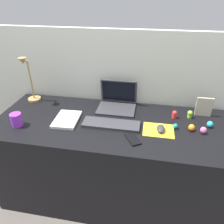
# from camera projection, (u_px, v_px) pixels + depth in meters

# --- Properties ---
(ground_plane) EXTENTS (6.00, 6.00, 0.00)m
(ground_plane) POSITION_uv_depth(u_px,v_px,m) (112.00, 191.00, 1.94)
(ground_plane) COLOR #59514C
(back_wall) EXTENTS (2.96, 0.05, 1.33)m
(back_wall) POSITION_uv_depth(u_px,v_px,m) (120.00, 107.00, 1.94)
(back_wall) COLOR beige
(back_wall) RESTS_ON ground_plane
(desk) EXTENTS (1.76, 0.69, 0.74)m
(desk) POSITION_uv_depth(u_px,v_px,m) (112.00, 160.00, 1.76)
(desk) COLOR black
(desk) RESTS_ON ground_plane
(laptop) EXTENTS (0.30, 0.25, 0.21)m
(laptop) POSITION_uv_depth(u_px,v_px,m) (117.00, 101.00, 1.75)
(laptop) COLOR #333338
(laptop) RESTS_ON desk
(keyboard) EXTENTS (0.41, 0.13, 0.02)m
(keyboard) POSITION_uv_depth(u_px,v_px,m) (112.00, 124.00, 1.54)
(keyboard) COLOR #333338
(keyboard) RESTS_ON desk
(mousepad) EXTENTS (0.21, 0.17, 0.00)m
(mousepad) POSITION_uv_depth(u_px,v_px,m) (158.00, 130.00, 1.49)
(mousepad) COLOR yellow
(mousepad) RESTS_ON desk
(mouse) EXTENTS (0.06, 0.10, 0.03)m
(mouse) POSITION_uv_depth(u_px,v_px,m) (161.00, 129.00, 1.47)
(mouse) COLOR #333338
(mouse) RESTS_ON mousepad
(cell_phone) EXTENTS (0.12, 0.14, 0.01)m
(cell_phone) POSITION_uv_depth(u_px,v_px,m) (133.00, 139.00, 1.39)
(cell_phone) COLOR black
(cell_phone) RESTS_ON desk
(desk_lamp) EXTENTS (0.11, 0.15, 0.39)m
(desk_lamp) POSITION_uv_depth(u_px,v_px,m) (29.00, 81.00, 1.78)
(desk_lamp) COLOR #A5844C
(desk_lamp) RESTS_ON desk
(notebook_pad) EXTENTS (0.18, 0.25, 0.02)m
(notebook_pad) POSITION_uv_depth(u_px,v_px,m) (67.00, 119.00, 1.59)
(notebook_pad) COLOR silver
(notebook_pad) RESTS_ON desk
(picture_frame) EXTENTS (0.12, 0.02, 0.15)m
(picture_frame) POSITION_uv_depth(u_px,v_px,m) (204.00, 107.00, 1.62)
(picture_frame) COLOR #B2A58C
(picture_frame) RESTS_ON desk
(coffee_mug) EXTENTS (0.08, 0.08, 0.09)m
(coffee_mug) POSITION_uv_depth(u_px,v_px,m) (16.00, 120.00, 1.52)
(coffee_mug) COLOR purple
(coffee_mug) RESTS_ON desk
(toy_figurine_lime) EXTENTS (0.04, 0.04, 0.06)m
(toy_figurine_lime) POSITION_uv_depth(u_px,v_px,m) (190.00, 114.00, 1.62)
(toy_figurine_lime) COLOR #8CDB33
(toy_figurine_lime) RESTS_ON desk
(toy_figurine_pink) EXTENTS (0.04, 0.04, 0.05)m
(toy_figurine_pink) POSITION_uv_depth(u_px,v_px,m) (203.00, 130.00, 1.45)
(toy_figurine_pink) COLOR pink
(toy_figurine_pink) RESTS_ON desk
(toy_figurine_orange) EXTENTS (0.04, 0.04, 0.05)m
(toy_figurine_orange) POSITION_uv_depth(u_px,v_px,m) (192.00, 128.00, 1.47)
(toy_figurine_orange) COLOR orange
(toy_figurine_orange) RESTS_ON desk
(toy_figurine_teal) EXTENTS (0.03, 0.03, 0.04)m
(toy_figurine_teal) POSITION_uv_depth(u_px,v_px,m) (175.00, 126.00, 1.50)
(toy_figurine_teal) COLOR teal
(toy_figurine_teal) RESTS_ON desk
(toy_figurine_red) EXTENTS (0.04, 0.04, 0.06)m
(toy_figurine_red) POSITION_uv_depth(u_px,v_px,m) (174.00, 114.00, 1.62)
(toy_figurine_red) COLOR red
(toy_figurine_red) RESTS_ON desk
(toy_figurine_cyan) EXTENTS (0.04, 0.04, 0.05)m
(toy_figurine_cyan) POSITION_uv_depth(u_px,v_px,m) (210.00, 124.00, 1.51)
(toy_figurine_cyan) COLOR #28B7CC
(toy_figurine_cyan) RESTS_ON desk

